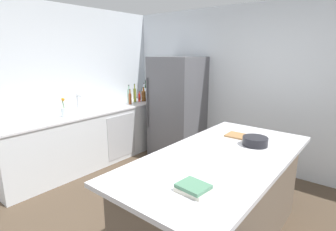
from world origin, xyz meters
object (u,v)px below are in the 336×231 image
(soda_bottle, at_px, (144,94))
(vinegar_bottle, at_px, (130,98))
(gin_bottle, at_px, (129,96))
(refrigerator, at_px, (177,107))
(mixing_bowl, at_px, (255,141))
(sink_faucet, at_px, (78,103))
(cookbook_stack, at_px, (193,188))
(whiskey_bottle, at_px, (144,96))
(flower_vase, at_px, (64,111))
(olive_oil_bottle, at_px, (135,95))
(kitchen_island, at_px, (219,200))
(cutting_board, at_px, (242,136))
(hot_sauce_bottle, at_px, (139,97))
(wine_bottle, at_px, (146,92))

(soda_bottle, relative_size, vinegar_bottle, 1.22)
(gin_bottle, bearing_deg, vinegar_bottle, -36.43)
(refrigerator, xyz_separation_m, mixing_bowl, (1.87, -1.16, 0.08))
(sink_faucet, xyz_separation_m, gin_bottle, (-0.02, 1.11, -0.02))
(vinegar_bottle, bearing_deg, cookbook_stack, -35.48)
(whiskey_bottle, bearing_deg, flower_vase, -89.70)
(olive_oil_bottle, relative_size, gin_bottle, 1.04)
(whiskey_bottle, bearing_deg, kitchen_island, -31.91)
(soda_bottle, relative_size, cutting_board, 0.96)
(hot_sauce_bottle, xyz_separation_m, cookbook_stack, (2.75, -2.21, -0.04))
(refrigerator, bearing_deg, sink_faucet, -122.91)
(sink_faucet, distance_m, soda_bottle, 1.49)
(flower_vase, distance_m, wine_bottle, 1.89)
(sink_faucet, bearing_deg, gin_bottle, 91.02)
(kitchen_island, distance_m, cookbook_stack, 0.87)
(kitchen_island, xyz_separation_m, wine_bottle, (-2.66, 1.78, 0.60))
(gin_bottle, distance_m, cookbook_stack, 3.47)
(olive_oil_bottle, height_order, gin_bottle, olive_oil_bottle)
(mixing_bowl, bearing_deg, olive_oil_bottle, 160.86)
(vinegar_bottle, xyz_separation_m, mixing_bowl, (2.68, -0.76, -0.05))
(sink_faucet, bearing_deg, cookbook_stack, -17.84)
(whiskey_bottle, distance_m, vinegar_bottle, 0.37)
(vinegar_bottle, height_order, cookbook_stack, vinegar_bottle)
(sink_faucet, height_order, cutting_board, sink_faucet)
(gin_bottle, relative_size, cookbook_stack, 1.54)
(wine_bottle, distance_m, soda_bottle, 0.10)
(whiskey_bottle, xyz_separation_m, mixing_bowl, (2.69, -1.13, -0.05))
(refrigerator, xyz_separation_m, olive_oil_bottle, (-0.88, -0.20, 0.16))
(soda_bottle, xyz_separation_m, gin_bottle, (-0.04, -0.37, 0.00))
(hot_sauce_bottle, distance_m, mixing_bowl, 2.93)
(refrigerator, xyz_separation_m, gin_bottle, (-0.94, -0.30, 0.16))
(mixing_bowl, relative_size, cutting_board, 0.71)
(refrigerator, distance_m, cookbook_stack, 2.99)
(olive_oil_bottle, distance_m, cookbook_stack, 3.49)
(vinegar_bottle, distance_m, cookbook_stack, 3.31)
(olive_oil_bottle, bearing_deg, sink_faucet, -91.51)
(hot_sauce_bottle, relative_size, olive_oil_bottle, 0.59)
(gin_bottle, bearing_deg, refrigerator, 17.97)
(soda_bottle, bearing_deg, wine_bottle, 111.01)
(kitchen_island, height_order, mixing_bowl, mixing_bowl)
(wine_bottle, height_order, vinegar_bottle, wine_bottle)
(refrigerator, height_order, cutting_board, refrigerator)
(flower_vase, relative_size, vinegar_bottle, 1.06)
(cookbook_stack, bearing_deg, gin_bottle, 144.48)
(cutting_board, bearing_deg, kitchen_island, -83.82)
(kitchen_island, bearing_deg, refrigerator, 136.99)
(olive_oil_bottle, relative_size, cutting_board, 0.99)
(refrigerator, bearing_deg, hot_sauce_bottle, -173.03)
(gin_bottle, bearing_deg, soda_bottle, 84.10)
(flower_vase, distance_m, hot_sauce_bottle, 1.62)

